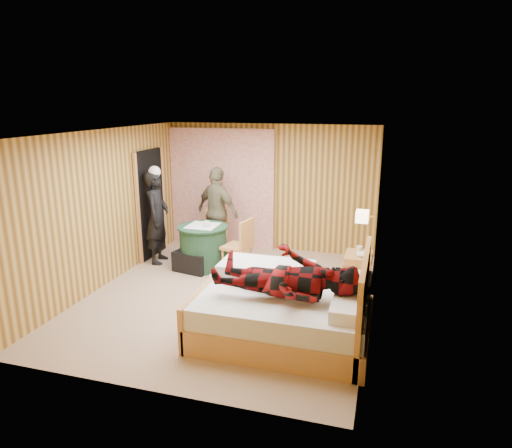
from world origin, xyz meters
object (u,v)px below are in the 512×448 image
(wall_lamp, at_px, (362,216))
(chair_near, at_px, (241,242))
(bed, at_px, (287,310))
(duffel_bag, at_px, (192,262))
(round_table, at_px, (203,247))
(man_at_table, at_px, (218,212))
(woman_standing, at_px, (157,217))
(man_on_bed, at_px, (286,267))
(chair_far, at_px, (216,229))
(nightstand, at_px, (358,270))

(wall_lamp, xyz_separation_m, chair_near, (-2.03, 0.50, -0.73))
(bed, height_order, duffel_bag, bed)
(round_table, xyz_separation_m, man_at_table, (0.00, 0.75, 0.46))
(round_table, relative_size, chair_near, 0.91)
(woman_standing, bearing_deg, man_on_bed, -137.65)
(chair_far, height_order, duffel_bag, chair_far)
(duffel_bag, distance_m, woman_standing, 1.09)
(bed, distance_m, chair_near, 2.25)
(nightstand, bearing_deg, round_table, 176.89)
(woman_standing, xyz_separation_m, man_at_table, (0.92, 0.69, 0.00))
(nightstand, height_order, woman_standing, woman_standing)
(round_table, bearing_deg, chair_near, -6.65)
(nightstand, height_order, duffel_bag, nightstand)
(bed, relative_size, duffel_bag, 3.42)
(man_on_bed, bearing_deg, duffel_bag, 137.58)
(chair_far, bearing_deg, nightstand, -32.57)
(bed, height_order, man_on_bed, man_on_bed)
(wall_lamp, bearing_deg, man_on_bed, -115.82)
(chair_far, height_order, chair_near, chair_near)
(chair_far, relative_size, man_at_table, 0.54)
(chair_far, distance_m, man_at_table, 0.33)
(chair_far, xyz_separation_m, chair_near, (0.76, -0.79, 0.03))
(round_table, height_order, duffel_bag, round_table)
(nightstand, height_order, round_table, round_table)
(wall_lamp, relative_size, chair_far, 0.28)
(nightstand, bearing_deg, chair_far, 162.81)
(round_table, bearing_deg, woman_standing, 176.18)
(wall_lamp, distance_m, woman_standing, 3.78)
(duffel_bag, bearing_deg, round_table, 73.35)
(chair_far, bearing_deg, wall_lamp, -40.17)
(wall_lamp, relative_size, woman_standing, 0.15)
(duffel_bag, bearing_deg, nightstand, 13.24)
(wall_lamp, bearing_deg, duffel_bag, 173.18)
(wall_lamp, relative_size, round_table, 0.29)
(nightstand, relative_size, chair_far, 0.63)
(chair_near, bearing_deg, duffel_bag, -67.41)
(bed, distance_m, chair_far, 3.33)
(chair_near, height_order, man_at_table, man_at_table)
(bed, distance_m, round_table, 2.78)
(round_table, xyz_separation_m, duffel_bag, (-0.13, -0.24, -0.22))
(round_table, relative_size, man_at_table, 0.52)
(round_table, relative_size, duffel_bag, 1.42)
(man_at_table, bearing_deg, bed, 151.00)
(bed, relative_size, round_table, 2.41)
(chair_far, distance_m, chair_near, 1.10)
(chair_near, bearing_deg, wall_lamp, 88.59)
(wall_lamp, relative_size, bed, 0.12)
(duffel_bag, xyz_separation_m, man_on_bed, (2.13, -1.94, 0.84))
(bed, distance_m, man_on_bed, 0.72)
(nightstand, bearing_deg, wall_lamp, -84.39)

